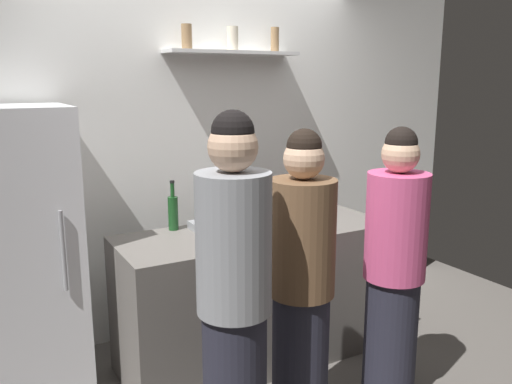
# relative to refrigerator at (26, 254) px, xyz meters

# --- Properties ---
(back_wall_assembly) EXTENTS (4.80, 0.32, 2.60)m
(back_wall_assembly) POSITION_rel_refrigerator_xyz_m (1.28, 0.40, 0.45)
(back_wall_assembly) COLOR white
(back_wall_assembly) RESTS_ON ground
(refrigerator) EXTENTS (0.58, 0.64, 1.70)m
(refrigerator) POSITION_rel_refrigerator_xyz_m (0.00, 0.00, 0.00)
(refrigerator) COLOR white
(refrigerator) RESTS_ON ground
(counter) EXTENTS (1.79, 0.67, 0.89)m
(counter) POSITION_rel_refrigerator_xyz_m (1.35, -0.33, -0.41)
(counter) COLOR #66605B
(counter) RESTS_ON ground
(baking_pan) EXTENTS (0.34, 0.24, 0.05)m
(baking_pan) POSITION_rel_refrigerator_xyz_m (1.15, -0.20, 0.06)
(baking_pan) COLOR gray
(baking_pan) RESTS_ON counter
(utensil_holder) EXTENTS (0.10, 0.10, 0.21)m
(utensil_holder) POSITION_rel_refrigerator_xyz_m (1.68, -0.31, 0.10)
(utensil_holder) COLOR #B2B2B7
(utensil_holder) RESTS_ON counter
(wine_bottle_green_glass) EXTENTS (0.06, 0.06, 0.32)m
(wine_bottle_green_glass) POSITION_rel_refrigerator_xyz_m (0.88, -0.07, 0.16)
(wine_bottle_green_glass) COLOR #19471E
(wine_bottle_green_glass) RESTS_ON counter
(wine_bottle_dark_glass) EXTENTS (0.07, 0.07, 0.30)m
(wine_bottle_dark_glass) POSITION_rel_refrigerator_xyz_m (1.57, -0.07, 0.16)
(wine_bottle_dark_glass) COLOR black
(wine_bottle_dark_glass) RESTS_ON counter
(water_bottle_plastic) EXTENTS (0.09, 0.09, 0.26)m
(water_bottle_plastic) POSITION_rel_refrigerator_xyz_m (1.65, -0.53, 0.16)
(water_bottle_plastic) COLOR silver
(water_bottle_plastic) RESTS_ON counter
(person_brown_jacket) EXTENTS (0.34, 0.34, 1.61)m
(person_brown_jacket) POSITION_rel_refrigerator_xyz_m (1.20, -1.08, -0.06)
(person_brown_jacket) COLOR #262633
(person_brown_jacket) RESTS_ON ground
(person_pink_top) EXTENTS (0.34, 0.34, 1.60)m
(person_pink_top) POSITION_rel_refrigerator_xyz_m (1.78, -1.14, -0.06)
(person_pink_top) COLOR #262633
(person_pink_top) RESTS_ON ground
(person_grey_hoodie) EXTENTS (0.34, 0.34, 1.72)m
(person_grey_hoodie) POSITION_rel_refrigerator_xyz_m (0.75, -1.20, 0.01)
(person_grey_hoodie) COLOR #262633
(person_grey_hoodie) RESTS_ON ground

